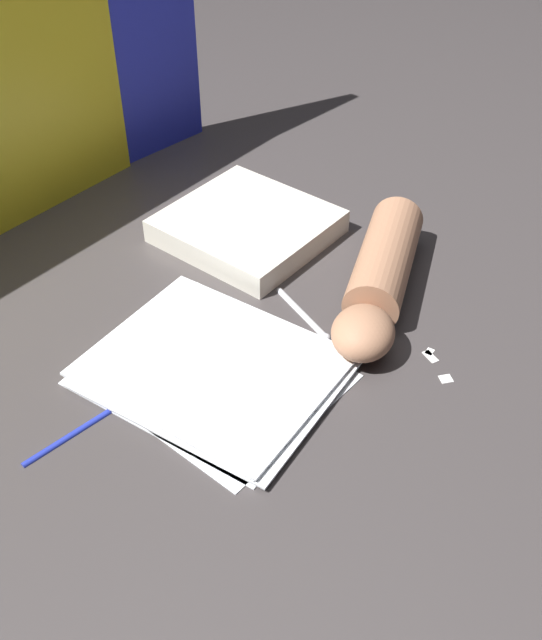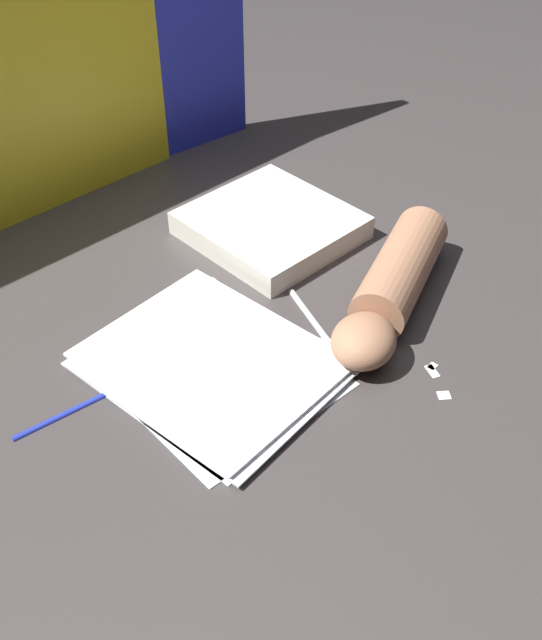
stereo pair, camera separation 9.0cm
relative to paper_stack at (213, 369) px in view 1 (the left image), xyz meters
name	(u,v)px [view 1 (the left image)]	position (x,y,z in m)	size (l,w,h in m)	color
ground_plane	(237,344)	(0.06, 0.01, -0.01)	(6.00, 6.00, 0.00)	#3D3838
backdrop_panel_center	(50,33)	(0.23, 0.47, 0.24)	(0.54, 0.11, 0.50)	#2833D1
paper_stack	(213,369)	(0.00, 0.00, 0.00)	(0.26, 0.31, 0.02)	white
book_closed	(247,226)	(0.26, 0.14, 0.01)	(0.23, 0.24, 0.04)	silver
scissors	(330,337)	(0.13, -0.08, 0.00)	(0.11, 0.18, 0.01)	silver
hand_forearm	(380,277)	(0.24, -0.09, 0.03)	(0.32, 0.17, 0.07)	#A87556
paper_scrap_near	(430,351)	(0.19, -0.20, -0.01)	(0.01, 0.01, 0.00)	white
paper_scrap_mid	(446,379)	(0.16, -0.24, -0.01)	(0.02, 0.02, 0.00)	white
paper_scrap_far	(430,356)	(0.18, -0.20, -0.01)	(0.02, 0.02, 0.00)	white
pen	(81,427)	(-0.16, 0.07, 0.00)	(0.15, 0.04, 0.01)	#2333B2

